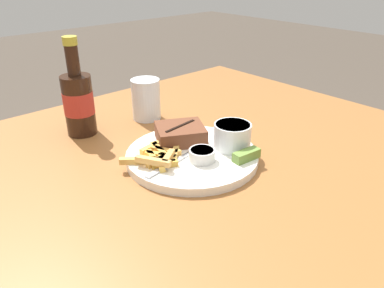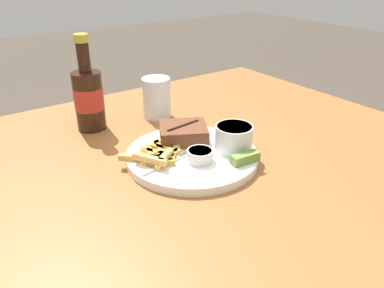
% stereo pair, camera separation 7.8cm
% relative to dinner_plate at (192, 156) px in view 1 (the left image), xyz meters
% --- Properties ---
extents(dining_table, '(1.19, 1.00, 0.75)m').
position_rel_dinner_plate_xyz_m(dining_table, '(0.00, 0.00, -0.10)').
color(dining_table, '#935B2D').
rests_on(dining_table, ground_plane).
extents(dinner_plate, '(0.28, 0.28, 0.02)m').
position_rel_dinner_plate_xyz_m(dinner_plate, '(0.00, 0.00, 0.00)').
color(dinner_plate, white).
rests_on(dinner_plate, dining_table).
extents(steak_portion, '(0.13, 0.13, 0.04)m').
position_rel_dinner_plate_xyz_m(steak_portion, '(0.02, 0.06, 0.03)').
color(steak_portion, brown).
rests_on(steak_portion, dinner_plate).
extents(fries_pile, '(0.14, 0.11, 0.02)m').
position_rel_dinner_plate_xyz_m(fries_pile, '(-0.07, 0.02, 0.02)').
color(fries_pile, '#E09E4D').
rests_on(fries_pile, dinner_plate).
extents(coleslaw_cup, '(0.08, 0.08, 0.05)m').
position_rel_dinner_plate_xyz_m(coleslaw_cup, '(0.08, -0.04, 0.04)').
color(coleslaw_cup, white).
rests_on(coleslaw_cup, dinner_plate).
extents(dipping_sauce_cup, '(0.05, 0.05, 0.02)m').
position_rel_dinner_plate_xyz_m(dipping_sauce_cup, '(-0.01, -0.04, 0.02)').
color(dipping_sauce_cup, silver).
rests_on(dipping_sauce_cup, dinner_plate).
extents(pickle_spear, '(0.06, 0.03, 0.02)m').
position_rel_dinner_plate_xyz_m(pickle_spear, '(0.06, -0.10, 0.02)').
color(pickle_spear, olive).
rests_on(pickle_spear, dinner_plate).
extents(fork_utensil, '(0.13, 0.03, 0.00)m').
position_rel_dinner_plate_xyz_m(fork_utensil, '(-0.07, -0.01, 0.01)').
color(fork_utensil, '#B7B7BC').
rests_on(fork_utensil, dinner_plate).
extents(beer_bottle, '(0.07, 0.07, 0.23)m').
position_rel_dinner_plate_xyz_m(beer_bottle, '(-0.11, 0.28, 0.07)').
color(beer_bottle, black).
rests_on(beer_bottle, dining_table).
extents(drinking_glass, '(0.07, 0.07, 0.11)m').
position_rel_dinner_plate_xyz_m(drinking_glass, '(0.06, 0.25, 0.04)').
color(drinking_glass, silver).
rests_on(drinking_glass, dining_table).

